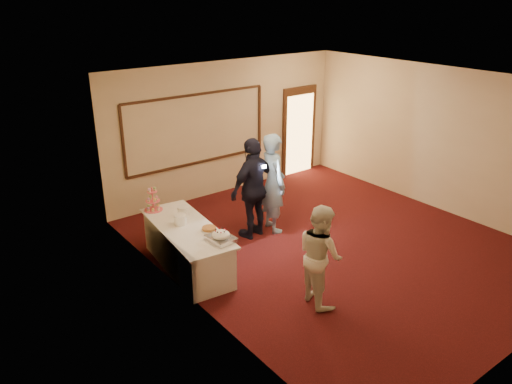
# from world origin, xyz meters

# --- Properties ---
(floor) EXTENTS (7.00, 7.00, 0.00)m
(floor) POSITION_xyz_m (0.00, 0.00, 0.00)
(floor) COLOR black
(floor) RESTS_ON ground
(room_walls) EXTENTS (6.04, 7.04, 3.02)m
(room_walls) POSITION_xyz_m (0.00, 0.00, 2.03)
(room_walls) COLOR beige
(room_walls) RESTS_ON floor
(wall_molding) EXTENTS (3.45, 0.04, 1.55)m
(wall_molding) POSITION_xyz_m (-0.80, 3.47, 1.60)
(wall_molding) COLOR black
(wall_molding) RESTS_ON room_walls
(doorway) EXTENTS (1.05, 0.07, 2.20)m
(doorway) POSITION_xyz_m (2.15, 3.45, 1.08)
(doorway) COLOR black
(doorway) RESTS_ON floor
(buffet_table) EXTENTS (1.07, 2.25, 0.77)m
(buffet_table) POSITION_xyz_m (-2.58, 0.94, 0.39)
(buffet_table) COLOR silver
(buffet_table) RESTS_ON floor
(pavlova_tray) EXTENTS (0.37, 0.50, 0.18)m
(pavlova_tray) POSITION_xyz_m (-2.39, 0.19, 0.85)
(pavlova_tray) COLOR silver
(pavlova_tray) RESTS_ON buffet_table
(cupcake_stand) EXTENTS (0.32, 0.32, 0.47)m
(cupcake_stand) POSITION_xyz_m (-2.70, 1.88, 0.94)
(cupcake_stand) COLOR #EF5E6D
(cupcake_stand) RESTS_ON buffet_table
(plate_stack_a) EXTENTS (0.21, 0.21, 0.17)m
(plate_stack_a) POSITION_xyz_m (-2.61, 1.07, 0.86)
(plate_stack_a) COLOR white
(plate_stack_a) RESTS_ON buffet_table
(plate_stack_b) EXTENTS (0.21, 0.21, 0.18)m
(plate_stack_b) POSITION_xyz_m (-2.39, 1.34, 0.86)
(plate_stack_b) COLOR white
(plate_stack_b) RESTS_ON buffet_table
(tart) EXTENTS (0.26, 0.26, 0.05)m
(tart) POSITION_xyz_m (-2.34, 0.60, 0.80)
(tart) COLOR white
(tart) RESTS_ON buffet_table
(man) EXTENTS (0.60, 0.79, 1.95)m
(man) POSITION_xyz_m (-0.50, 1.22, 0.98)
(man) COLOR #89B1DC
(man) RESTS_ON floor
(woman) EXTENTS (0.75, 0.87, 1.57)m
(woman) POSITION_xyz_m (-1.48, -1.10, 0.78)
(woman) COLOR #EDE5CE
(woman) RESTS_ON floor
(guest) EXTENTS (1.20, 0.67, 1.94)m
(guest) POSITION_xyz_m (-0.95, 1.24, 0.97)
(guest) COLOR black
(guest) RESTS_ON floor
(camera_flash) EXTENTS (0.07, 0.05, 0.05)m
(camera_flash) POSITION_xyz_m (-0.88, 1.02, 1.44)
(camera_flash) COLOR white
(camera_flash) RESTS_ON guest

